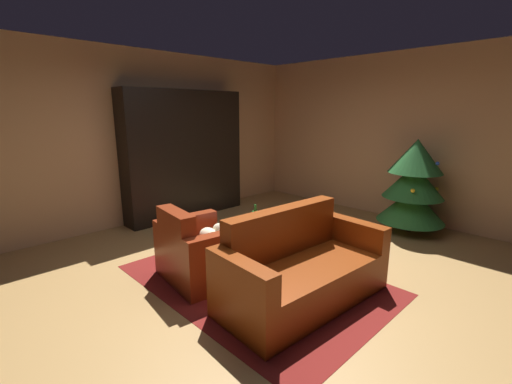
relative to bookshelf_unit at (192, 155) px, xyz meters
name	(u,v)px	position (x,y,z in m)	size (l,w,h in m)	color
ground_plane	(260,274)	(2.53, -0.84, -1.06)	(7.74, 7.74, 0.00)	#A07742
wall_back	(396,137)	(2.53, 2.41, 0.33)	(5.66, 0.06, 2.78)	tan
wall_left	(138,138)	(-0.27, -0.84, 0.33)	(0.06, 6.57, 2.78)	tan
area_rug	(255,280)	(2.60, -0.98, -1.06)	(2.78, 1.91, 0.01)	maroon
bookshelf_unit	(192,155)	(0.00, 0.00, 0.00)	(0.39, 2.18, 2.16)	black
armchair_red	(200,253)	(2.13, -1.38, -0.76)	(0.98, 0.86, 0.83)	maroon
couch_red	(301,270)	(3.18, -0.92, -0.76)	(0.90, 1.78, 0.88)	maroon
coffee_table	(260,240)	(2.56, -0.88, -0.62)	(0.79, 0.79, 0.47)	black
book_stack_on_table	(263,233)	(2.58, -0.85, -0.55)	(0.18, 0.18, 0.07)	#438141
bottle_on_table	(255,220)	(2.37, -0.76, -0.46)	(0.08, 0.08, 0.30)	#1A551D
decorated_tree	(413,185)	(3.12, 1.84, -0.32)	(0.98, 0.98, 1.42)	brown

